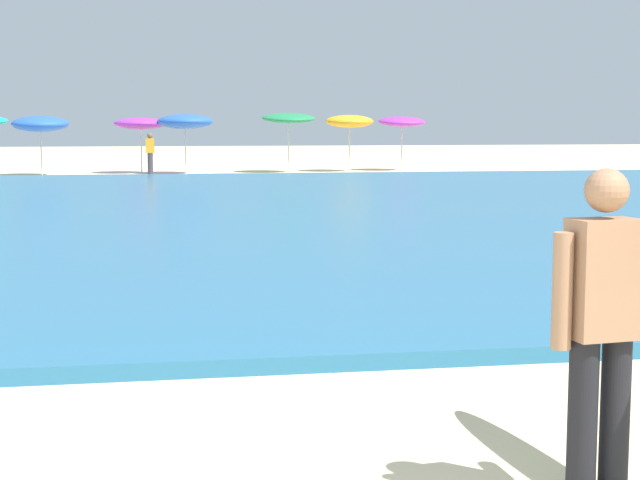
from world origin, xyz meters
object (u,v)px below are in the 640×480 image
(beach_umbrella_3, at_px, (40,124))
(beach_umbrella_7, at_px, (349,121))
(beach_umbrella_8, at_px, (402,122))
(beach_umbrella_5, at_px, (185,122))
(beach_umbrella_4, at_px, (141,123))
(beachgoer_near_row_left, at_px, (150,153))
(beach_umbrella_6, at_px, (288,118))

(beach_umbrella_3, relative_size, beach_umbrella_7, 0.98)
(beach_umbrella_7, bearing_deg, beach_umbrella_3, -173.89)
(beach_umbrella_8, bearing_deg, beach_umbrella_5, -172.25)
(beach_umbrella_4, height_order, beach_umbrella_5, beach_umbrella_5)
(beach_umbrella_3, distance_m, beachgoer_near_row_left, 4.15)
(beach_umbrella_3, relative_size, beach_umbrella_4, 1.04)
(beachgoer_near_row_left, bearing_deg, beach_umbrella_4, 100.42)
(beach_umbrella_8, bearing_deg, beach_umbrella_6, -169.93)
(beach_umbrella_7, xyz_separation_m, beach_umbrella_8, (2.28, 0.44, -0.01))
(beach_umbrella_5, bearing_deg, beachgoer_near_row_left, -140.34)
(beach_umbrella_4, xyz_separation_m, beach_umbrella_6, (5.72, -0.35, 0.20))
(beach_umbrella_4, relative_size, beachgoer_near_row_left, 1.37)
(beach_umbrella_8, bearing_deg, beach_umbrella_3, -173.10)
(beach_umbrella_4, xyz_separation_m, beach_umbrella_5, (1.68, -0.70, 0.07))
(beach_umbrella_8, height_order, beachgoer_near_row_left, beach_umbrella_8)
(beach_umbrella_4, bearing_deg, beachgoer_near_row_left, -79.58)
(beach_umbrella_7, bearing_deg, beach_umbrella_4, -179.56)
(beach_umbrella_4, bearing_deg, beach_umbrella_3, -161.61)
(beach_umbrella_7, bearing_deg, beach_umbrella_5, -173.39)
(beach_umbrella_5, bearing_deg, beach_umbrella_4, 157.41)
(beach_umbrella_3, bearing_deg, beachgoer_near_row_left, -8.65)
(beach_umbrella_6, height_order, beach_umbrella_7, beach_umbrella_6)
(beach_umbrella_3, bearing_deg, beach_umbrella_4, 18.39)
(beach_umbrella_7, bearing_deg, beach_umbrella_8, 10.98)
(beach_umbrella_4, xyz_separation_m, beach_umbrella_8, (10.53, 0.51, 0.07))
(beach_umbrella_3, relative_size, beachgoer_near_row_left, 1.43)
(beach_umbrella_3, height_order, beach_umbrella_8, beach_umbrella_8)
(beach_umbrella_7, relative_size, beachgoer_near_row_left, 1.46)
(beach_umbrella_7, distance_m, beachgoer_near_row_left, 8.22)
(beach_umbrella_5, relative_size, beach_umbrella_8, 1.01)
(beach_umbrella_6, distance_m, beachgoer_near_row_left, 5.73)
(beach_umbrella_5, bearing_deg, beach_umbrella_3, -174.51)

